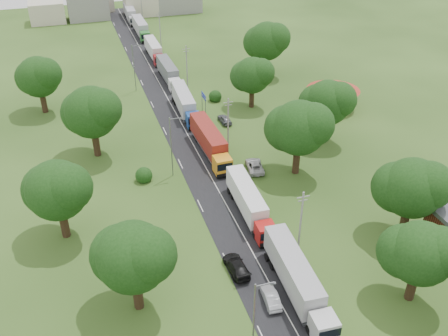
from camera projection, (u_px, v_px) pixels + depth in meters
name	position (u px, v px, depth m)	size (l,w,h in m)	color
ground	(238.00, 226.00, 66.86)	(260.00, 260.00, 0.00)	#274216
road	(199.00, 155.00, 83.03)	(8.00, 200.00, 0.04)	black
info_sign	(204.00, 99.00, 94.92)	(0.12, 3.10, 4.10)	slate
pole_1	(301.00, 222.00, 60.16)	(1.60, 0.24, 9.00)	gray
pole_2	(228.00, 122.00, 82.79)	(1.60, 0.24, 9.00)	gray
pole_3	(187.00, 66.00, 105.43)	(1.60, 0.24, 9.00)	gray
pole_4	(160.00, 29.00, 128.06)	(1.60, 0.24, 9.00)	gray
pole_5	(141.00, 3.00, 150.70)	(1.60, 0.24, 9.00)	gray
lamp_0	(255.00, 319.00, 46.37)	(2.03, 0.22, 10.00)	slate
lamp_1	(172.00, 144.00, 74.67)	(2.03, 0.22, 10.00)	slate
lamp_2	(135.00, 66.00, 102.96)	(2.03, 0.22, 10.00)	slate
tree_2	(420.00, 253.00, 52.58)	(8.00, 8.00, 10.10)	#382616
tree_3	(412.00, 187.00, 61.90)	(8.80, 8.80, 11.07)	#382616
tree_4	(299.00, 127.00, 74.31)	(9.60, 9.60, 12.05)	#382616
tree_5	(327.00, 102.00, 83.44)	(8.80, 8.80, 11.07)	#382616
tree_6	(252.00, 75.00, 95.68)	(8.00, 8.00, 10.10)	#382616
tree_7	(267.00, 41.00, 109.51)	(9.60, 9.60, 12.05)	#382616
tree_10	(133.00, 256.00, 51.19)	(8.80, 8.80, 11.07)	#382616
tree_11	(57.00, 189.00, 61.49)	(8.80, 8.80, 11.07)	#382616
tree_12	(91.00, 112.00, 78.90)	(9.60, 9.60, 12.05)	#382616
tree_13	(38.00, 77.00, 93.30)	(8.80, 8.80, 11.07)	#382616
house_cream	(333.00, 90.00, 96.99)	(10.08, 10.08, 5.80)	beige
distant_town	(123.00, 5.00, 154.12)	(52.00, 8.00, 8.00)	gray
truck_0	(297.00, 278.00, 55.43)	(3.27, 15.38, 4.25)	silver
truck_1	(249.00, 202.00, 67.98)	(2.87, 14.35, 3.97)	red
truck_2	(210.00, 141.00, 82.13)	(3.00, 15.68, 4.34)	orange
truck_3	(185.00, 103.00, 95.27)	(3.14, 14.99, 4.14)	navy
truck_4	(168.00, 72.00, 109.32)	(2.65, 14.37, 3.98)	white
truck_5	(154.00, 50.00, 122.12)	(2.44, 13.98, 3.88)	maroon
truck_6	(141.00, 28.00, 137.60)	(2.62, 15.05, 4.17)	#2A712D
truck_7	(130.00, 14.00, 150.49)	(2.84, 14.43, 3.99)	#A6A6A6
car_lane_mid	(271.00, 297.00, 55.12)	(1.45, 4.17, 1.37)	#AFB1B8
car_lane_rear	(236.00, 266.00, 59.23)	(2.10, 5.16, 1.50)	black
car_verge_near	(255.00, 166.00, 78.59)	(2.42, 5.25, 1.46)	#B2B2B2
car_verge_far	(225.00, 119.00, 92.67)	(1.68, 4.17, 1.42)	#57585E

